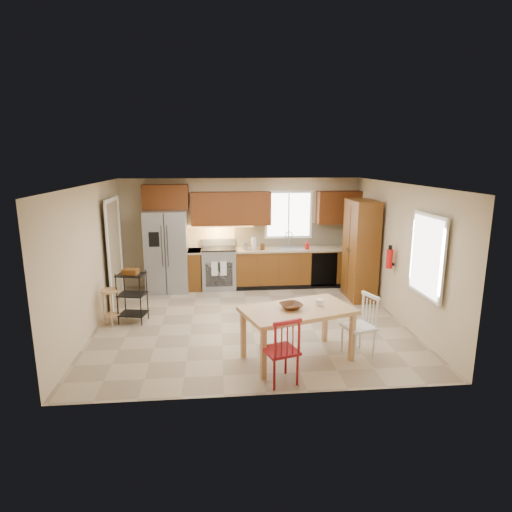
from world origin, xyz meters
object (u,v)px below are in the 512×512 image
Objects in this scene: range_stove at (219,269)px; table_jar at (320,304)px; chair_white at (359,326)px; pantry at (360,250)px; chair_red at (280,349)px; refrigerator at (167,251)px; soap_bottle at (307,245)px; dining_table at (297,334)px; bar_stool at (111,307)px; fire_extinguisher at (390,259)px; table_bowl at (291,309)px; utility_cart at (132,297)px.

table_jar is (1.47, -3.62, 0.36)m from range_stove.
chair_white is 0.70m from table_jar.
chair_red is (-2.21, -3.38, -0.58)m from pantry.
refrigerator is 1.98× the size of range_stove.
soap_bottle is at bearing 81.00° from table_jar.
soap_bottle is at bearing 58.06° from dining_table.
bar_stool is (-4.93, -1.09, -0.72)m from pantry.
range_stove is 4.82× the size of soap_bottle.
fire_extinguisher is at bearing 42.77° from table_jar.
range_stove is 0.98× the size of chair_white.
fire_extinguisher is at bearing 21.34° from dining_table.
table_bowl is at bearing -105.51° from soap_bottle.
chair_white reaches higher than table_bowl.
chair_red is (0.77, -4.37, 0.01)m from range_stove.
range_stove is at bearing 112.12° from table_jar.
fire_extinguisher is at bearing -32.62° from range_stove.
chair_red is 6.75× the size of table_jar.
range_stove reaches higher than table_jar.
pantry reaches higher than table_bowl.
refrigerator is 1.92× the size of utility_cart.
fire_extinguisher reaches higher than utility_cart.
utility_cart is (-2.71, 1.75, 0.09)m from dining_table.
pantry reaches higher than chair_white.
range_stove is 2.53m from utility_cart.
bar_stool is (-3.42, 1.54, -0.49)m from table_jar.
soap_bottle is at bearing 55.72° from chair_red.
fire_extinguisher is at bearing -52.09° from chair_white.
refrigerator is at bearing -177.01° from range_stove.
soap_bottle is 3.79m from dining_table.
fire_extinguisher is (4.33, -1.98, 0.19)m from refrigerator.
utility_cart is (-3.62, -1.88, -0.52)m from soap_bottle.
pantry reaches higher than soap_bottle.
chair_red is at bearing -123.14° from pantry.
soap_bottle reaches higher than table_bowl.
range_stove is 4.21m from chair_white.
bar_stool is at bearing 151.16° from table_bowl.
fire_extinguisher is at bearing 11.30° from utility_cart.
chair_white reaches higher than bar_stool.
refrigerator is 13.13× the size of table_jar.
utility_cart is at bearing 179.21° from fire_extinguisher.
table_bowl is (-2.16, -1.68, -0.31)m from fire_extinguisher.
fire_extinguisher reaches higher than dining_table.
utility_cart is (-2.61, 1.75, -0.31)m from table_bowl.
pantry is 3.37m from dining_table.
refrigerator reaches higher than chair_white.
bar_stool is 0.40m from utility_cart.
utility_cart is at bearing -128.89° from range_stove.
refrigerator is at bearing 23.88° from chair_white.
bar_stool is (-1.95, -2.08, -0.13)m from range_stove.
range_stove is at bearing 88.90° from dining_table.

